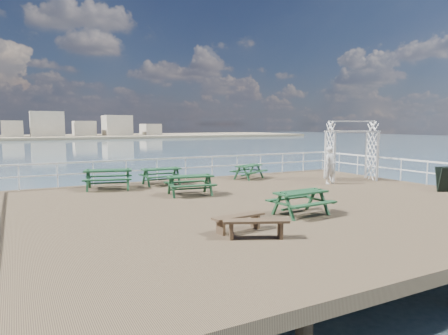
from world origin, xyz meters
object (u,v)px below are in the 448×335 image
(picnic_table_a, at_px, (108,175))
(picnic_table_b, at_px, (161,173))
(picnic_table_c, at_px, (249,169))
(trellis_arbor, at_px, (351,154))
(picnic_table_e, at_px, (301,198))
(flat_bench_near, at_px, (256,224))
(flat_bench_far, at_px, (239,219))
(picnic_table_d, at_px, (190,181))
(person, at_px, (331,165))

(picnic_table_a, distance_m, picnic_table_b, 2.40)
(picnic_table_c, distance_m, trellis_arbor, 5.02)
(picnic_table_e, relative_size, flat_bench_near, 1.11)
(picnic_table_a, height_order, picnic_table_c, picnic_table_a)
(picnic_table_a, xyz_separation_m, flat_bench_far, (1.56, -8.25, -0.29))
(picnic_table_e, distance_m, flat_bench_far, 2.68)
(picnic_table_b, xyz_separation_m, trellis_arbor, (8.71, -2.81, 0.75))
(picnic_table_d, height_order, flat_bench_near, picnic_table_d)
(picnic_table_c, xyz_separation_m, picnic_table_d, (-4.41, -2.91, 0.05))
(flat_bench_far, distance_m, person, 9.27)
(flat_bench_far, height_order, trellis_arbor, trellis_arbor)
(flat_bench_near, distance_m, flat_bench_far, 0.75)
(picnic_table_e, bearing_deg, flat_bench_near, -154.06)
(trellis_arbor, bearing_deg, picnic_table_c, 169.41)
(picnic_table_d, bearing_deg, trellis_arbor, 9.52)
(picnic_table_a, height_order, person, person)
(picnic_table_d, relative_size, picnic_table_e, 1.09)
(picnic_table_c, distance_m, person, 4.02)
(picnic_table_e, bearing_deg, person, 35.63)
(picnic_table_e, xyz_separation_m, person, (5.15, 4.36, 0.34))
(picnic_table_e, height_order, flat_bench_near, picnic_table_e)
(picnic_table_e, height_order, person, person)
(picnic_table_c, relative_size, picnic_table_d, 1.03)
(flat_bench_far, bearing_deg, picnic_table_c, 50.58)
(flat_bench_near, distance_m, person, 9.67)
(flat_bench_far, bearing_deg, person, 26.71)
(flat_bench_near, xyz_separation_m, flat_bench_far, (-0.05, 0.75, -0.03))
(picnic_table_a, xyz_separation_m, person, (9.29, -3.15, 0.26))
(picnic_table_c, xyz_separation_m, trellis_arbor, (4.19, -2.65, 0.79))
(picnic_table_d, bearing_deg, picnic_table_b, 99.84)
(picnic_table_d, bearing_deg, picnic_table_e, -62.88)
(picnic_table_a, xyz_separation_m, flat_bench_near, (1.61, -9.00, -0.26))
(person, bearing_deg, flat_bench_near, -148.24)
(flat_bench_near, bearing_deg, picnic_table_d, 106.05)
(picnic_table_a, height_order, picnic_table_e, picnic_table_a)
(picnic_table_a, distance_m, person, 9.81)
(person, bearing_deg, picnic_table_d, 171.87)
(picnic_table_b, xyz_separation_m, flat_bench_near, (-0.78, -9.22, -0.19))
(picnic_table_c, xyz_separation_m, flat_bench_far, (-5.34, -8.31, -0.18))
(picnic_table_e, distance_m, trellis_arbor, 8.56)
(flat_bench_near, relative_size, person, 0.93)
(picnic_table_c, bearing_deg, picnic_table_a, 153.60)
(picnic_table_c, xyz_separation_m, picnic_table_e, (-2.77, -7.58, 0.03))
(picnic_table_d, xyz_separation_m, trellis_arbor, (8.60, 0.26, 0.74))
(picnic_table_a, relative_size, trellis_arbor, 0.78)
(trellis_arbor, bearing_deg, flat_bench_far, -127.57)
(flat_bench_near, xyz_separation_m, person, (7.68, 5.85, 0.52))
(picnic_table_a, xyz_separation_m, picnic_table_b, (2.39, 0.22, -0.07))
(picnic_table_b, relative_size, trellis_arbor, 0.60)
(flat_bench_far, bearing_deg, trellis_arbor, 24.01)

